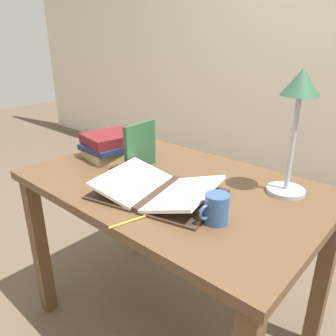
{
  "coord_description": "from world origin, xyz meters",
  "views": [
    {
      "loc": [
        0.8,
        -0.92,
        1.31
      ],
      "look_at": [
        0.03,
        -0.05,
        0.85
      ],
      "focal_mm": 35.0,
      "sensor_mm": 36.0,
      "label": 1
    }
  ],
  "objects": [
    {
      "name": "book_stack_tall",
      "position": [
        -0.41,
        0.05,
        0.83
      ],
      "size": [
        0.24,
        0.3,
        0.12
      ],
      "color": "tan",
      "rests_on": "reading_desk"
    },
    {
      "name": "coffee_mug",
      "position": [
        0.31,
        -0.15,
        0.82
      ],
      "size": [
        0.08,
        0.11,
        0.1
      ],
      "rotation": [
        0.0,
        0.0,
        4.46
      ],
      "color": "#335184",
      "rests_on": "reading_desk"
    },
    {
      "name": "reading_lamp",
      "position": [
        0.39,
        0.21,
        1.1
      ],
      "size": [
        0.14,
        0.14,
        0.45
      ],
      "color": "#ADADB2",
      "rests_on": "reading_desk"
    },
    {
      "name": "pencil",
      "position": [
        0.11,
        -0.32,
        0.78
      ],
      "size": [
        0.04,
        0.15,
        0.01
      ],
      "rotation": [
        0.0,
        0.0,
        -0.25
      ],
      "color": "gold",
      "rests_on": "reading_desk"
    },
    {
      "name": "open_book",
      "position": [
        0.05,
        -0.13,
        0.79
      ],
      "size": [
        0.51,
        0.41,
        0.07
      ],
      "rotation": [
        0.0,
        0.0,
        0.22
      ],
      "color": "#38281E",
      "rests_on": "reading_desk"
    },
    {
      "name": "wall_back",
      "position": [
        0.0,
        1.83,
        1.3
      ],
      "size": [
        8.0,
        0.06,
        2.6
      ],
      "color": "beige",
      "rests_on": "ground_plane"
    },
    {
      "name": "reading_desk",
      "position": [
        0.0,
        0.0,
        0.66
      ],
      "size": [
        1.2,
        0.77,
        0.77
      ],
      "color": "brown",
      "rests_on": "ground_plane"
    },
    {
      "name": "ground_plane",
      "position": [
        0.0,
        0.0,
        0.0
      ],
      "size": [
        12.0,
        12.0,
        0.0
      ],
      "primitive_type": "plane",
      "color": "brown"
    },
    {
      "name": "book_standing_upright",
      "position": [
        -0.2,
        0.02,
        0.88
      ],
      "size": [
        0.03,
        0.18,
        0.2
      ],
      "rotation": [
        0.0,
        0.0,
        0.07
      ],
      "color": "#234C2D",
      "rests_on": "reading_desk"
    }
  ]
}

